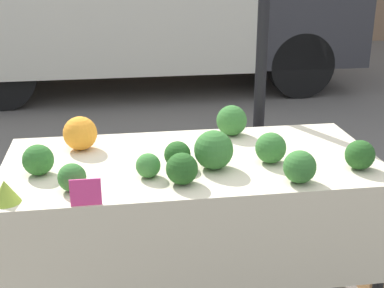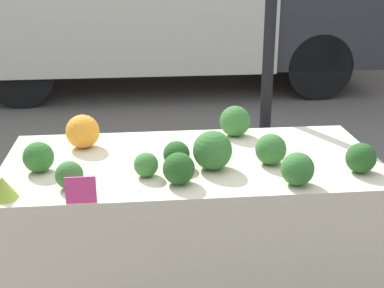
% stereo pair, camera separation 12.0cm
% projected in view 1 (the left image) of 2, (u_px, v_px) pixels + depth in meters
% --- Properties ---
extents(tent_pole, '(0.07, 0.07, 2.28)m').
position_uv_depth(tent_pole, '(261.00, 68.00, 3.25)').
color(tent_pole, black).
rests_on(tent_pole, ground_plane).
extents(market_table, '(1.82, 0.87, 0.86)m').
position_uv_depth(market_table, '(194.00, 185.00, 2.59)').
color(market_table, beige).
rests_on(market_table, ground_plane).
extents(orange_cauliflower, '(0.17, 0.17, 0.17)m').
position_uv_depth(orange_cauliflower, '(80.00, 133.00, 2.71)').
color(orange_cauliflower, orange).
rests_on(orange_cauliflower, market_table).
extents(romanesco_head, '(0.12, 0.12, 0.10)m').
position_uv_depth(romanesco_head, '(5.00, 192.00, 2.16)').
color(romanesco_head, '#93B238').
rests_on(romanesco_head, market_table).
extents(broccoli_head_0, '(0.12, 0.12, 0.12)m').
position_uv_depth(broccoli_head_0, '(72.00, 177.00, 2.26)').
color(broccoli_head_0, '#336B2D').
rests_on(broccoli_head_0, market_table).
extents(broccoli_head_1, '(0.17, 0.17, 0.17)m').
position_uv_depth(broccoli_head_1, '(232.00, 120.00, 2.92)').
color(broccoli_head_1, '#336B2D').
rests_on(broccoli_head_1, market_table).
extents(broccoli_head_2, '(0.14, 0.14, 0.14)m').
position_uv_depth(broccoli_head_2, '(182.00, 169.00, 2.32)').
color(broccoli_head_2, '#23511E').
rests_on(broccoli_head_2, market_table).
extents(broccoli_head_3, '(0.14, 0.14, 0.14)m').
position_uv_depth(broccoli_head_3, '(360.00, 155.00, 2.48)').
color(broccoli_head_3, '#23511E').
rests_on(broccoli_head_3, market_table).
extents(broccoli_head_4, '(0.14, 0.14, 0.14)m').
position_uv_depth(broccoli_head_4, '(38.00, 160.00, 2.42)').
color(broccoli_head_4, '#2D6628').
rests_on(broccoli_head_4, market_table).
extents(broccoli_head_5, '(0.18, 0.18, 0.18)m').
position_uv_depth(broccoli_head_5, '(214.00, 150.00, 2.48)').
color(broccoli_head_5, '#336B2D').
rests_on(broccoli_head_5, market_table).
extents(broccoli_head_6, '(0.11, 0.11, 0.11)m').
position_uv_depth(broccoli_head_6, '(148.00, 166.00, 2.39)').
color(broccoli_head_6, '#387533').
rests_on(broccoli_head_6, market_table).
extents(broccoli_head_7, '(0.15, 0.15, 0.15)m').
position_uv_depth(broccoli_head_7, '(271.00, 148.00, 2.55)').
color(broccoli_head_7, '#336B2D').
rests_on(broccoli_head_7, market_table).
extents(broccoli_head_8, '(0.15, 0.15, 0.15)m').
position_uv_depth(broccoli_head_8, '(300.00, 167.00, 2.33)').
color(broccoli_head_8, '#336B2D').
rests_on(broccoli_head_8, market_table).
extents(broccoli_head_9, '(0.13, 0.13, 0.13)m').
position_uv_depth(broccoli_head_9, '(177.00, 154.00, 2.50)').
color(broccoli_head_9, '#23511E').
rests_on(broccoli_head_9, market_table).
extents(price_sign, '(0.12, 0.01, 0.11)m').
position_uv_depth(price_sign, '(86.00, 192.00, 2.13)').
color(price_sign, '#E53D84').
rests_on(price_sign, market_table).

